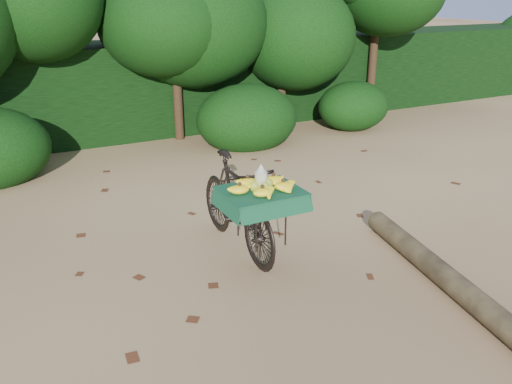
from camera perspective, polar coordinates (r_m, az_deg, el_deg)
ground at (r=6.25m, az=4.72°, el=-6.20°), size 80.00×80.00×0.00m
vendor_bicycle at (r=6.04m, az=-1.96°, el=-1.24°), size 0.80×1.85×1.10m
fallen_log at (r=5.67m, az=20.26°, el=-9.17°), size 0.91×3.23×0.23m
hedge_backdrop at (r=11.55m, az=-12.37°, el=10.66°), size 26.00×1.80×1.80m
tree_row at (r=10.48m, az=-15.11°, el=15.54°), size 14.50×2.00×4.00m
bush_clumps at (r=9.93m, az=-6.14°, el=6.78°), size 8.80×1.70×0.90m
leaf_litter at (r=6.75m, az=1.77°, el=-3.97°), size 7.00×7.30×0.01m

